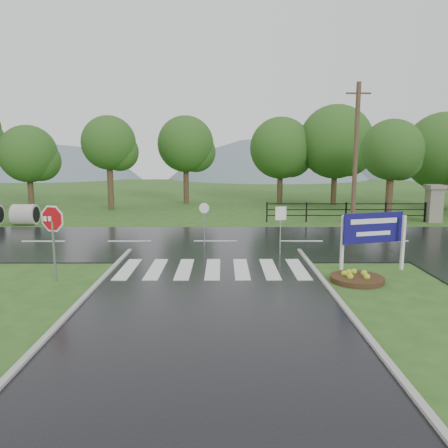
{
  "coord_description": "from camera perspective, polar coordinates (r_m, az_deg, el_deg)",
  "views": [
    {
      "loc": [
        0.34,
        -9.92,
        4.08
      ],
      "look_at": [
        0.39,
        6.0,
        1.5
      ],
      "focal_mm": 35.0,
      "sensor_mm": 36.0,
      "label": 1
    }
  ],
  "objects": [
    {
      "name": "main_road",
      "position": [
        20.33,
        -1.15,
        -2.37
      ],
      "size": [
        90.0,
        8.0,
        0.04
      ],
      "primitive_type": "cube",
      "color": "black",
      "rests_on": "ground"
    },
    {
      "name": "flower_bed",
      "position": [
        14.77,
        16.98,
        -6.73
      ],
      "size": [
        1.69,
        1.69,
        0.34
      ],
      "color": "#332111",
      "rests_on": "ground"
    },
    {
      "name": "pillar_west",
      "position": [
        28.99,
        25.73,
        2.54
      ],
      "size": [
        1.0,
        1.0,
        2.24
      ],
      "color": "gray",
      "rests_on": "ground"
    },
    {
      "name": "entrance_tree_left",
      "position": [
        29.37,
        21.08,
        8.98
      ],
      "size": [
        3.78,
        3.78,
        6.2
      ],
      "color": "#3D2B1C",
      "rests_on": "ground"
    },
    {
      "name": "reg_sign_small",
      "position": [
        17.5,
        7.41,
        0.42
      ],
      "size": [
        0.44,
        0.1,
        2.0
      ],
      "color": "#939399",
      "rests_on": "ground"
    },
    {
      "name": "stop_sign",
      "position": [
        14.82,
        -21.49,
        -0.15
      ],
      "size": [
        1.11,
        0.41,
        2.63
      ],
      "color": "#939399",
      "rests_on": "ground"
    },
    {
      "name": "utility_pole_east",
      "position": [
        26.55,
        16.82,
        8.85
      ],
      "size": [
        1.43,
        0.27,
        8.06
      ],
      "color": "#473523",
      "rests_on": "ground"
    },
    {
      "name": "crosswalk",
      "position": [
        15.45,
        -1.45,
        -5.87
      ],
      "size": [
        6.5,
        2.8,
        0.02
      ],
      "color": "silver",
      "rests_on": "ground"
    },
    {
      "name": "curb_right",
      "position": [
        7.87,
        26.12,
        -23.02
      ],
      "size": [
        0.15,
        24.0,
        0.12
      ],
      "primitive_type": "cube",
      "color": "#A3A39B",
      "rests_on": "ground"
    },
    {
      "name": "fence_west",
      "position": [
        27.16,
        15.65,
        1.76
      ],
      "size": [
        9.58,
        0.08,
        1.2
      ],
      "color": "black",
      "rests_on": "ground"
    },
    {
      "name": "estate_billboard",
      "position": [
        16.14,
        18.92,
        -0.83
      ],
      "size": [
        2.26,
        0.69,
        2.04
      ],
      "color": "silver",
      "rests_on": "ground"
    },
    {
      "name": "ground",
      "position": [
        10.73,
        -2.05,
        -13.15
      ],
      "size": [
        120.0,
        120.0,
        0.0
      ],
      "primitive_type": "plane",
      "color": "#2C561C",
      "rests_on": "ground"
    },
    {
      "name": "treeline",
      "position": [
        34.17,
        0.92,
        2.34
      ],
      "size": [
        83.2,
        5.2,
        10.0
      ],
      "color": "#224D18",
      "rests_on": "ground"
    },
    {
      "name": "hills",
      "position": [
        77.51,
        2.16,
        -5.47
      ],
      "size": [
        102.0,
        48.0,
        48.0
      ],
      "color": "slate",
      "rests_on": "ground"
    },
    {
      "name": "reg_sign_round",
      "position": [
        19.04,
        -2.6,
        0.7
      ],
      "size": [
        0.45,
        0.14,
        1.96
      ],
      "color": "#939399",
      "rests_on": "ground"
    }
  ]
}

